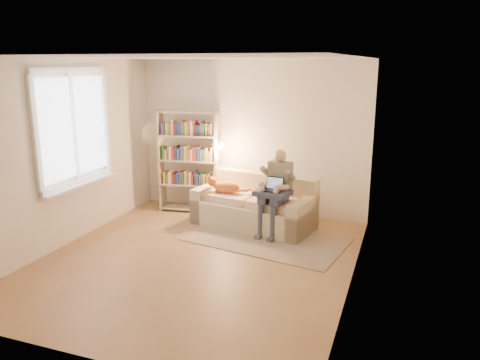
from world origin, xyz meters
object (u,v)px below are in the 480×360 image
at_px(sofa, 255,208).
at_px(laptop, 269,186).
at_px(bookshelf, 189,156).
at_px(cat, 226,186).
at_px(person, 276,187).

relative_size(sofa, laptop, 6.36).
bearing_deg(bookshelf, cat, -31.44).
distance_m(person, cat, 0.92).
bearing_deg(cat, bookshelf, 166.97).
bearing_deg(person, bookshelf, 172.68).
height_order(cat, laptop, laptop).
relative_size(sofa, cat, 3.00).
relative_size(person, bookshelf, 0.73).
xyz_separation_m(sofa, bookshelf, (-1.30, 0.34, 0.69)).
height_order(laptop, bookshelf, bookshelf).
xyz_separation_m(person, bookshelf, (-1.72, 0.57, 0.24)).
relative_size(sofa, person, 1.56).
distance_m(sofa, cat, 0.57).
distance_m(person, bookshelf, 1.82).
relative_size(person, cat, 1.92).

